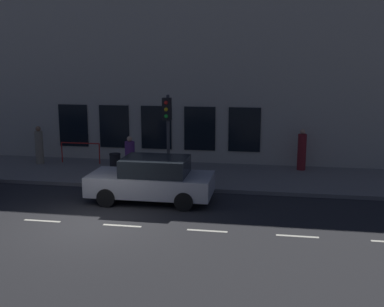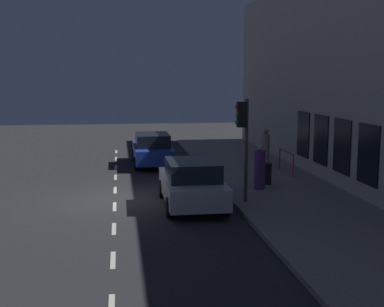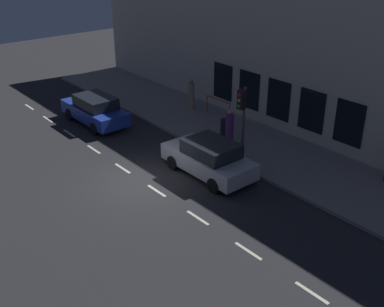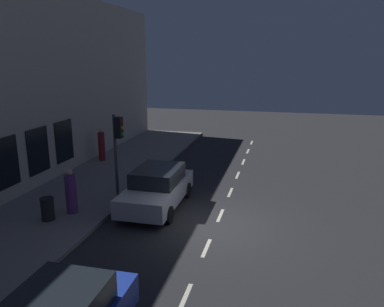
# 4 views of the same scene
# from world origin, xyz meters

# --- Properties ---
(ground_plane) EXTENTS (60.00, 60.00, 0.00)m
(ground_plane) POSITION_xyz_m (0.00, 0.00, 0.00)
(ground_plane) COLOR #28282B
(sidewalk) EXTENTS (4.50, 32.00, 0.15)m
(sidewalk) POSITION_xyz_m (6.25, 0.00, 0.07)
(sidewalk) COLOR gray
(sidewalk) RESTS_ON ground
(lane_centre_line) EXTENTS (0.12, 27.20, 0.01)m
(lane_centre_line) POSITION_xyz_m (0.00, -1.00, 0.00)
(lane_centre_line) COLOR beige
(lane_centre_line) RESTS_ON ground
(traffic_light) EXTENTS (0.46, 0.32, 3.48)m
(traffic_light) POSITION_xyz_m (4.30, -1.47, 2.64)
(traffic_light) COLOR #424244
(traffic_light) RESTS_ON sidewalk
(parked_car_0) EXTENTS (2.01, 4.35, 1.58)m
(parked_car_0) POSITION_xyz_m (2.61, -1.28, 0.79)
(parked_car_0) COLOR #B7B7BC
(parked_car_0) RESTS_ON ground
(pedestrian_0) EXTENTS (0.53, 0.53, 1.81)m
(pedestrian_0) POSITION_xyz_m (7.79, -6.73, 0.99)
(pedestrian_0) COLOR maroon
(pedestrian_0) RESTS_ON sidewalk
(pedestrian_1) EXTENTS (0.57, 0.57, 1.69)m
(pedestrian_1) POSITION_xyz_m (5.42, 0.38, 0.92)
(pedestrian_1) COLOR #5B2D70
(pedestrian_1) RESTS_ON sidewalk
(trash_bin) EXTENTS (0.48, 0.48, 0.84)m
(trash_bin) POSITION_xyz_m (5.89, 1.20, 0.57)
(trash_bin) COLOR black
(trash_bin) RESTS_ON sidewalk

